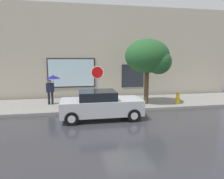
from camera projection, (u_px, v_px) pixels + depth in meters
ground_plane at (128, 117)px, 10.29m from camera, size 60.00×60.00×0.00m
sidewalk at (116, 103)px, 13.19m from camera, size 20.00×4.00×0.15m
building_facade at (110, 53)px, 15.09m from camera, size 20.00×0.67×7.00m
parked_car at (101, 105)px, 9.87m from camera, size 4.06×1.80×1.44m
fire_hydrant at (178, 98)px, 12.62m from camera, size 0.30×0.44×0.75m
pedestrian_with_umbrella at (52, 82)px, 12.26m from camera, size 0.91×0.91×1.88m
street_tree at (150, 57)px, 12.16m from camera, size 2.82×2.40×4.12m
stop_sign at (97, 78)px, 11.42m from camera, size 0.76×0.10×2.48m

